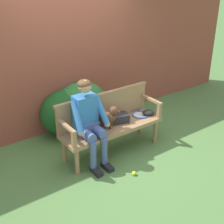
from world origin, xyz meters
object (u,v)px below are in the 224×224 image
(tennis_racket, at_px, (140,114))
(tennis_ball, at_px, (134,173))
(garden_bench, at_px, (112,129))
(person_seated, at_px, (88,119))
(baseball_glove, at_px, (148,113))
(dog_on_bench, at_px, (108,117))
(sports_bag, at_px, (120,118))

(tennis_racket, xyz_separation_m, tennis_ball, (-0.76, -0.78, -0.45))
(garden_bench, distance_m, person_seated, 0.56)
(baseball_glove, bearing_deg, dog_on_bench, -161.66)
(dog_on_bench, relative_size, baseball_glove, 1.68)
(baseball_glove, height_order, sports_bag, sports_bag)
(sports_bag, bearing_deg, dog_on_bench, -170.91)
(person_seated, relative_size, tennis_racket, 2.37)
(dog_on_bench, relative_size, tennis_ball, 5.60)
(garden_bench, height_order, baseball_glove, baseball_glove)
(person_seated, height_order, dog_on_bench, person_seated)
(sports_bag, bearing_deg, tennis_racket, 1.06)
(tennis_racket, relative_size, baseball_glove, 2.59)
(garden_bench, relative_size, baseball_glove, 7.81)
(baseball_glove, bearing_deg, garden_bench, -161.69)
(person_seated, bearing_deg, sports_bag, 5.49)
(tennis_racket, height_order, sports_bag, sports_bag)
(sports_bag, relative_size, tennis_ball, 4.24)
(dog_on_bench, bearing_deg, person_seated, -176.95)
(tennis_ball, bearing_deg, dog_on_bench, 86.02)
(garden_bench, distance_m, baseball_glove, 0.75)
(baseball_glove, xyz_separation_m, sports_bag, (-0.55, 0.08, 0.03))
(person_seated, xyz_separation_m, dog_on_bench, (0.38, 0.02, -0.08))
(garden_bench, height_order, tennis_ball, garden_bench)
(dog_on_bench, distance_m, tennis_racket, 0.73)
(person_seated, relative_size, tennis_ball, 20.42)
(person_seated, relative_size, sports_bag, 4.81)
(sports_bag, bearing_deg, tennis_ball, -111.72)
(sports_bag, height_order, tennis_ball, sports_bag)
(garden_bench, relative_size, tennis_racket, 3.02)
(sports_bag, distance_m, tennis_ball, 0.98)
(tennis_racket, bearing_deg, baseball_glove, -41.97)
(garden_bench, distance_m, sports_bag, 0.23)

